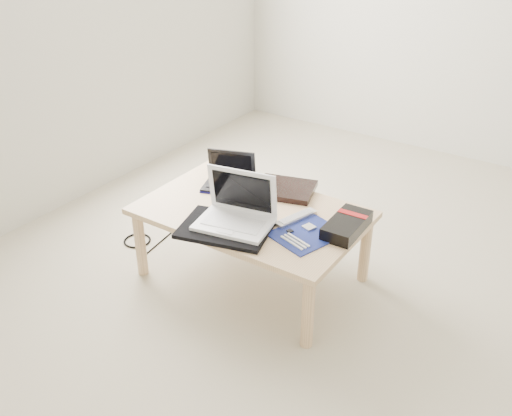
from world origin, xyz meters
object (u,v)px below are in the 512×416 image
Objects in this scene: gpu_box at (347,225)px; netbook at (229,179)px; coffee_table at (252,219)px; white_laptop at (237,213)px.

netbook is at bearing 174.29° from gpu_box.
gpu_box is (0.73, -0.07, -0.01)m from netbook.
netbook is at bearing 147.98° from coffee_table.
coffee_table is 0.49m from gpu_box.
white_laptop is 0.52m from gpu_box.
white_laptop is at bearing -151.61° from gpu_box.
white_laptop is 1.31× the size of gpu_box.
coffee_table is 0.31m from netbook.
white_laptop reaches higher than coffee_table.
gpu_box is at bearing 28.39° from white_laptop.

